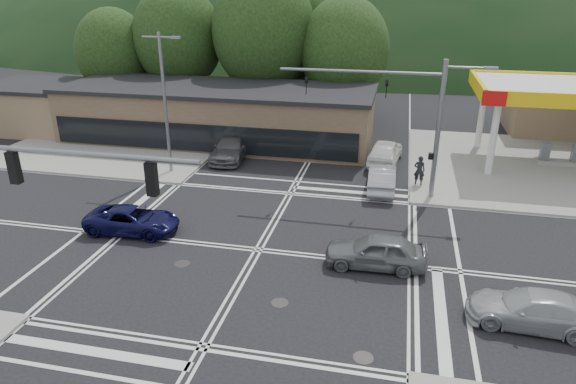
% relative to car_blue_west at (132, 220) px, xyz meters
% --- Properties ---
extents(ground, '(120.00, 120.00, 0.00)m').
position_rel_car_blue_west_xyz_m(ground, '(6.71, -0.50, -0.65)').
color(ground, black).
rests_on(ground, ground).
extents(sidewalk_ne, '(16.00, 16.00, 0.15)m').
position_rel_car_blue_west_xyz_m(sidewalk_ne, '(21.71, 14.50, -0.58)').
color(sidewalk_ne, gray).
rests_on(sidewalk_ne, ground).
extents(sidewalk_nw, '(16.00, 16.00, 0.15)m').
position_rel_car_blue_west_xyz_m(sidewalk_nw, '(-8.29, 14.50, -0.58)').
color(sidewalk_nw, gray).
rests_on(sidewalk_nw, ground).
extents(gas_station_canopy, '(12.32, 8.34, 5.75)m').
position_rel_car_blue_west_xyz_m(gas_station_canopy, '(23.70, 15.49, 4.39)').
color(gas_station_canopy, silver).
rests_on(gas_station_canopy, ground).
extents(convenience_store, '(10.00, 6.00, 3.80)m').
position_rel_car_blue_west_xyz_m(convenience_store, '(26.71, 24.50, 1.25)').
color(convenience_store, '#846B4F').
rests_on(convenience_store, ground).
extents(commercial_row, '(24.00, 8.00, 4.00)m').
position_rel_car_blue_west_xyz_m(commercial_row, '(-1.29, 16.50, 1.35)').
color(commercial_row, brown).
rests_on(commercial_row, ground).
extents(commercial_nw, '(8.00, 7.00, 3.60)m').
position_rel_car_blue_west_xyz_m(commercial_nw, '(-17.29, 16.50, 1.15)').
color(commercial_nw, '#846B4F').
rests_on(commercial_nw, ground).
extents(hill_north, '(252.00, 126.00, 140.00)m').
position_rel_car_blue_west_xyz_m(hill_north, '(6.71, 89.50, -0.65)').
color(hill_north, black).
rests_on(hill_north, ground).
extents(tree_n_a, '(8.00, 8.00, 11.75)m').
position_rel_car_blue_west_xyz_m(tree_n_a, '(-7.29, 23.50, 6.49)').
color(tree_n_a, '#382619').
rests_on(tree_n_a, ground).
extents(tree_n_b, '(9.00, 9.00, 12.98)m').
position_rel_car_blue_west_xyz_m(tree_n_b, '(0.71, 23.50, 7.14)').
color(tree_n_b, '#382619').
rests_on(tree_n_b, ground).
extents(tree_n_c, '(7.60, 7.60, 10.87)m').
position_rel_car_blue_west_xyz_m(tree_n_c, '(7.71, 23.50, 5.84)').
color(tree_n_c, '#382619').
rests_on(tree_n_c, ground).
extents(tree_n_d, '(6.80, 6.80, 9.76)m').
position_rel_car_blue_west_xyz_m(tree_n_d, '(-13.29, 22.50, 5.19)').
color(tree_n_d, '#382619').
rests_on(tree_n_d, ground).
extents(tree_n_e, '(8.40, 8.40, 11.98)m').
position_rel_car_blue_west_xyz_m(tree_n_e, '(4.71, 27.50, 6.49)').
color(tree_n_e, '#382619').
rests_on(tree_n_e, ground).
extents(streetlight_nw, '(2.50, 0.25, 9.00)m').
position_rel_car_blue_west_xyz_m(streetlight_nw, '(-1.73, 8.50, 4.40)').
color(streetlight_nw, slate).
rests_on(streetlight_nw, ground).
extents(signal_mast_ne, '(11.65, 0.30, 8.00)m').
position_rel_car_blue_west_xyz_m(signal_mast_ne, '(13.66, 7.70, 4.42)').
color(signal_mast_ne, slate).
rests_on(signal_mast_ne, ground).
extents(car_blue_west, '(4.80, 2.40, 1.31)m').
position_rel_car_blue_west_xyz_m(car_blue_west, '(0.00, 0.00, 0.00)').
color(car_blue_west, '#0C0C38').
rests_on(car_blue_west, ground).
extents(car_grey_center, '(4.53, 1.94, 1.52)m').
position_rel_car_blue_west_xyz_m(car_grey_center, '(12.22, -0.80, 0.11)').
color(car_grey_center, slate).
rests_on(car_grey_center, ground).
extents(car_silver_east, '(4.80, 2.21, 1.36)m').
position_rel_car_blue_west_xyz_m(car_silver_east, '(18.10, -3.85, 0.03)').
color(car_silver_east, '#A3A7AA').
rests_on(car_silver_east, ground).
extents(car_queue_a, '(1.71, 4.59, 1.50)m').
position_rel_car_blue_west_xyz_m(car_queue_a, '(12.01, 8.50, 0.10)').
color(car_queue_a, '#AAACB1').
rests_on(car_queue_a, ground).
extents(car_queue_b, '(2.52, 5.20, 1.71)m').
position_rel_car_blue_west_xyz_m(car_queue_b, '(11.99, 13.50, 0.20)').
color(car_queue_b, white).
rests_on(car_queue_b, ground).
extents(car_northbound, '(2.44, 5.54, 1.58)m').
position_rel_car_blue_west_xyz_m(car_northbound, '(1.21, 12.27, 0.14)').
color(car_northbound, '#545558').
rests_on(car_northbound, ground).
extents(pedestrian, '(0.68, 0.46, 1.84)m').
position_rel_car_blue_west_xyz_m(pedestrian, '(14.21, 9.49, 0.42)').
color(pedestrian, black).
rests_on(pedestrian, sidewalk_ne).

